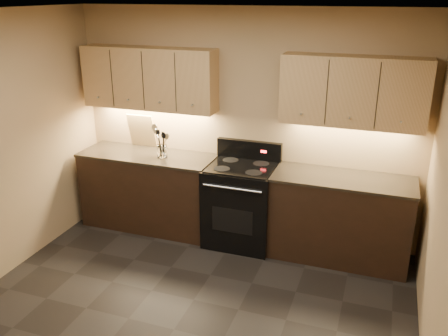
{
  "coord_description": "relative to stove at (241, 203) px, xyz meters",
  "views": [
    {
      "loc": [
        1.51,
        -3.01,
        2.75
      ],
      "look_at": [
        -0.05,
        1.45,
        0.97
      ],
      "focal_mm": 38.0,
      "sensor_mm": 36.0,
      "label": 1
    }
  ],
  "objects": [
    {
      "name": "cutting_board",
      "position": [
        -1.37,
        0.25,
        0.66
      ],
      "size": [
        0.34,
        0.14,
        0.42
      ],
      "primitive_type": "cube",
      "rotation": [
        0.25,
        0.0,
        0.03
      ],
      "color": "tan",
      "rests_on": "counter_left"
    },
    {
      "name": "ceiling",
      "position": [
        -0.08,
        -1.68,
        2.12
      ],
      "size": [
        4.0,
        4.0,
        0.0
      ],
      "primitive_type": "plane",
      "rotation": [
        3.14,
        0.0,
        0.0
      ],
      "color": "silver",
      "rests_on": "wall_back"
    },
    {
      "name": "outlet_plate",
      "position": [
        -1.38,
        0.31,
        0.64
      ],
      "size": [
        0.08,
        0.01,
        0.12
      ],
      "primitive_type": "cube",
      "color": "#B2B5BA",
      "rests_on": "wall_back"
    },
    {
      "name": "upper_cab_right",
      "position": [
        1.1,
        0.17,
        1.32
      ],
      "size": [
        1.44,
        0.3,
        0.7
      ],
      "primitive_type": "cube",
      "color": "tan",
      "rests_on": "wall_back"
    },
    {
      "name": "counter_right",
      "position": [
        1.1,
        0.02,
        -0.01
      ],
      "size": [
        1.46,
        0.62,
        0.93
      ],
      "color": "black",
      "rests_on": "ground"
    },
    {
      "name": "counter_left",
      "position": [
        -1.18,
        0.02,
        -0.01
      ],
      "size": [
        1.62,
        0.62,
        0.93
      ],
      "color": "black",
      "rests_on": "ground"
    },
    {
      "name": "black_turner",
      "position": [
        -0.95,
        -0.05,
        0.63
      ],
      "size": [
        0.15,
        0.13,
        0.34
      ],
      "primitive_type": null,
      "rotation": [
        -0.13,
        -0.12,
        0.37
      ],
      "color": "black",
      "rests_on": "utensil_crock"
    },
    {
      "name": "black_spoon",
      "position": [
        -0.96,
        -0.0,
        0.62
      ],
      "size": [
        0.12,
        0.14,
        0.33
      ],
      "primitive_type": null,
      "rotation": [
        0.26,
        0.18,
        0.0
      ],
      "color": "black",
      "rests_on": "utensil_crock"
    },
    {
      "name": "utensil_crock",
      "position": [
        -0.96,
        -0.02,
        0.52
      ],
      "size": [
        0.15,
        0.15,
        0.15
      ],
      "color": "white",
      "rests_on": "counter_left"
    },
    {
      "name": "floor",
      "position": [
        -0.08,
        -1.68,
        -0.48
      ],
      "size": [
        4.0,
        4.0,
        0.0
      ],
      "primitive_type": "plane",
      "color": "black",
      "rests_on": "ground"
    },
    {
      "name": "steel_skimmer",
      "position": [
        -0.93,
        -0.03,
        0.65
      ],
      "size": [
        0.26,
        0.19,
        0.38
      ],
      "primitive_type": null,
      "rotation": [
        -0.17,
        -0.48,
        -0.14
      ],
      "color": "silver",
      "rests_on": "utensil_crock"
    },
    {
      "name": "wall_back",
      "position": [
        -0.08,
        0.32,
        0.82
      ],
      "size": [
        4.0,
        0.04,
        2.6
      ],
      "primitive_type": "cube",
      "color": "tan",
      "rests_on": "ground"
    },
    {
      "name": "stove",
      "position": [
        0.0,
        0.0,
        0.0
      ],
      "size": [
        0.76,
        0.68,
        1.14
      ],
      "color": "black",
      "rests_on": "ground"
    },
    {
      "name": "steel_spatula",
      "position": [
        -0.94,
        -0.01,
        0.64
      ],
      "size": [
        0.24,
        0.13,
        0.35
      ],
      "primitive_type": null,
      "rotation": [
        0.07,
        -0.41,
        -0.34
      ],
      "color": "silver",
      "rests_on": "utensil_crock"
    },
    {
      "name": "upper_cab_left",
      "position": [
        -1.18,
        0.17,
        1.32
      ],
      "size": [
        1.6,
        0.3,
        0.7
      ],
      "primitive_type": "cube",
      "color": "tan",
      "rests_on": "wall_back"
    },
    {
      "name": "wooden_spoon",
      "position": [
        -0.98,
        -0.03,
        0.61
      ],
      "size": [
        0.16,
        0.1,
        0.29
      ],
      "primitive_type": null,
      "rotation": [
        -0.03,
        0.35,
        0.26
      ],
      "color": "tan",
      "rests_on": "utensil_crock"
    }
  ]
}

